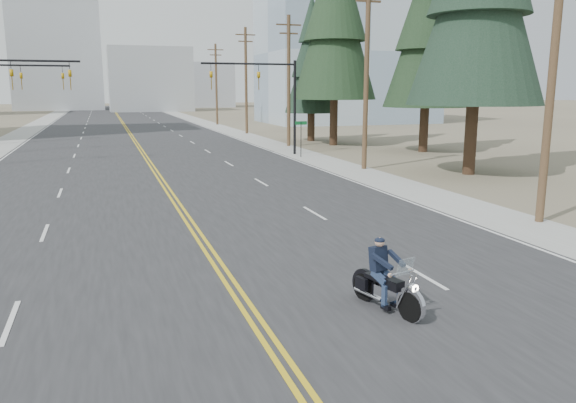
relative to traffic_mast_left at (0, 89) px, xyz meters
The scene contains 22 objects.
ground_plane 33.60m from the traffic_mast_left, 74.33° to the right, with size 400.00×400.00×0.00m, color #776D56.
road 39.36m from the traffic_mast_left, 76.71° to the left, with size 20.00×200.00×0.01m, color #303033.
sidewalk_left 38.40m from the traffic_mast_left, 93.80° to the left, with size 3.00×200.00×0.01m, color #A5A5A0.
sidewalk_right 43.45m from the traffic_mast_left, 61.68° to the left, with size 3.00×200.00×0.01m, color #A5A5A0.
traffic_mast_left is the anchor object (origin of this frame).
traffic_mast_right 17.95m from the traffic_mast_left, ahead, with size 7.10×0.26×7.00m.
traffic_mast_far 8.01m from the traffic_mast_left, 92.40° to the left, with size 6.10×0.26×7.00m.
street_sign 20.12m from the traffic_mast_left, ahead, with size 0.90×0.06×2.62m.
utility_pole_a 32.22m from the traffic_mast_left, 48.18° to the right, with size 2.20×0.30×11.00m.
utility_pole_b 23.31m from the traffic_mast_left, 22.74° to the right, with size 2.20×0.30×11.50m.
utility_pole_c 22.31m from the traffic_mast_left, 15.61° to the left, with size 2.20×0.30×11.00m.
utility_pole_d 30.06m from the traffic_mast_left, 44.36° to the left, with size 2.20×0.30×11.50m.
utility_pole_e 43.66m from the traffic_mast_left, 60.53° to the left, with size 2.20×0.30×11.00m.
glass_building 56.11m from the traffic_mast_left, 42.84° to the left, with size 24.00×16.00×20.00m, color #9EB5CC.
haze_bldg_b 94.56m from the traffic_mast_left, 79.66° to the left, with size 18.00×14.00×14.00m, color #ADB2B7.
haze_bldg_c 92.19m from the traffic_mast_left, 57.88° to the left, with size 16.00×12.00×18.00m, color #B7BCC6.
haze_bldg_d 108.34m from the traffic_mast_left, 91.60° to the left, with size 20.00×15.00×26.00m, color #ADB2B7.
haze_bldg_e 122.80m from the traffic_mast_left, 73.94° to the left, with size 14.00×14.00×12.00m, color #B7BCC6.
motorcyclist 32.43m from the traffic_mast_left, 68.22° to the right, with size 0.90×2.10×1.64m, color black, non-canonical shape.
conifer_mid 30.76m from the traffic_mast_left, ahead, with size 6.62×6.62×17.65m.
conifer_tall 27.04m from the traffic_mast_left, 12.63° to the left, with size 7.25×7.25×20.14m.
conifer_far 27.35m from the traffic_mast_left, 22.29° to the left, with size 5.04×5.04×13.51m.
Camera 1 is at (-2.87, -8.52, 4.91)m, focal length 35.00 mm.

